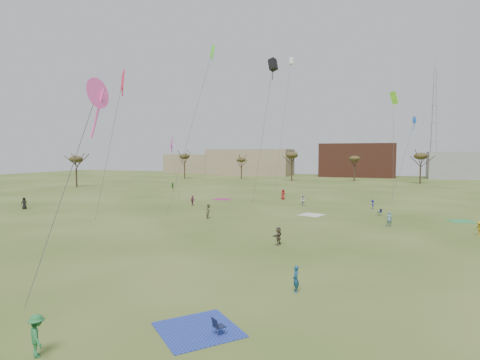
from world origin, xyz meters
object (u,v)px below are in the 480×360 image
(flyer_near_right, at_px, (296,279))
(radio_tower, at_px, (433,123))
(camp_chair_right, at_px, (379,213))
(flyer_near_center, at_px, (37,336))
(camp_chair_center, at_px, (219,330))

(flyer_near_right, xyz_separation_m, radio_tower, (19.27, 131.49, 18.39))
(camp_chair_right, height_order, radio_tower, radio_tower)
(flyer_near_right, relative_size, camp_chair_right, 1.89)
(flyer_near_right, bearing_deg, camp_chair_right, 147.16)
(camp_chair_right, distance_m, radio_tower, 100.76)
(flyer_near_center, bearing_deg, radio_tower, -68.05)
(flyer_near_right, relative_size, camp_chair_center, 1.89)
(camp_chair_center, relative_size, radio_tower, 0.02)
(flyer_near_center, bearing_deg, camp_chair_right, -72.59)
(radio_tower, bearing_deg, flyer_near_right, -98.34)
(flyer_near_right, xyz_separation_m, camp_chair_center, (-2.10, -6.98, -0.56))
(radio_tower, bearing_deg, camp_chair_right, -98.82)
(flyer_near_right, bearing_deg, radio_tower, 145.75)
(camp_chair_center, bearing_deg, flyer_near_right, -71.29)
(flyer_near_center, bearing_deg, flyer_near_right, -93.39)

